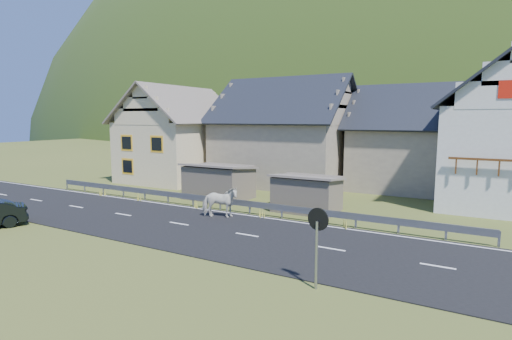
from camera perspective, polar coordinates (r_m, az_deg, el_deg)
The scene contains 13 objects.
ground at distance 20.77m, azimuth -10.93°, elevation -7.65°, with size 160.00×160.00×0.00m, color #424F1F.
road at distance 20.76m, azimuth -10.93°, elevation -7.59°, with size 60.00×7.00×0.04m, color black.
lane_markings at distance 20.75m, azimuth -10.94°, elevation -7.53°, with size 60.00×6.60×0.01m, color silver.
guardrail at distance 23.48m, azimuth -5.15°, elevation -4.38°, with size 28.10×0.09×0.75m.
shed_left at distance 26.79m, azimuth -5.29°, elevation -1.75°, with size 4.30×3.30×2.40m, color #695E4F.
shed_right at distance 23.31m, azimuth 7.30°, elevation -3.40°, with size 3.80×2.90×2.20m, color #695E4F.
house_cream at distance 35.70m, azimuth -10.96°, elevation 5.68°, with size 7.80×9.80×8.30m.
house_stone_a at distance 33.36m, azimuth 4.43°, elevation 6.15°, with size 10.80×9.80×8.90m.
house_stone_b at distance 32.53m, azimuth 22.24°, elevation 4.90°, with size 9.80×8.80×8.10m.
mountain at distance 197.06m, azimuth 26.70°, elevation -0.80°, with size 440.00×280.00×260.00m, color #1D320C.
conifer_patch at distance 142.54m, azimuth 0.80°, elevation 7.65°, with size 76.00×50.00×28.00m, color black.
horse at distance 21.57m, azimuth -5.23°, elevation -4.57°, with size 1.99×0.91×1.68m, color silver.
traffic_mirror at distance 12.67m, azimuth 8.82°, elevation -8.43°, with size 0.72×0.24×2.60m.
Camera 1 is at (13.04, -15.26, 5.34)m, focal length 28.00 mm.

